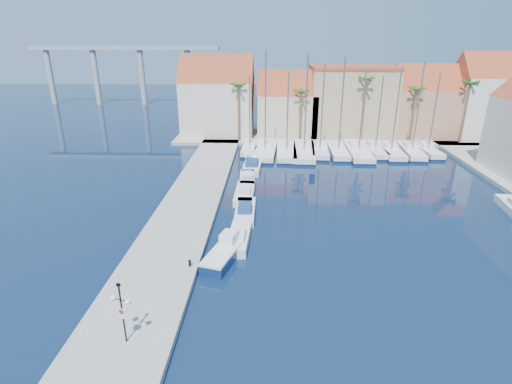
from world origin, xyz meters
TOP-DOWN VIEW (x-y plane):
  - ground at (0.00, 0.00)m, footprint 260.00×260.00m
  - quay_west at (-9.00, 13.50)m, footprint 6.00×77.00m
  - shore_north at (10.00, 48.00)m, footprint 54.00×16.00m
  - lamp_post at (-8.64, -5.15)m, footprint 1.25×0.65m
  - bollard at (-6.60, 2.86)m, footprint 0.20×0.20m
  - fishing_boat at (-4.18, 4.78)m, footprint 3.26×5.71m
  - motorboat_west_0 at (-3.31, 7.46)m, footprint 1.96×5.51m
  - motorboat_west_1 at (-3.11, 13.12)m, footprint 1.92×5.84m
  - motorboat_west_2 at (-3.51, 18.09)m, footprint 2.04×6.25m
  - motorboat_west_3 at (-3.51, 22.72)m, footprint 2.05×5.47m
  - motorboat_west_4 at (-3.11, 28.12)m, footprint 2.60×7.07m
  - motorboat_west_5 at (-3.40, 32.50)m, footprint 2.34×6.08m
  - motorboat_west_6 at (-3.13, 38.42)m, footprint 2.28×6.10m
  - sailboat_0 at (-3.88, 36.83)m, footprint 2.51×8.36m
  - sailboat_1 at (-1.52, 35.90)m, footprint 3.85×12.05m
  - sailboat_2 at (1.64, 35.33)m, footprint 3.02×10.97m
  - sailboat_3 at (4.26, 35.49)m, footprint 3.86×12.12m
  - sailboat_4 at (6.70, 36.23)m, footprint 3.01×9.40m
  - sailboat_5 at (9.37, 35.88)m, footprint 2.63×9.47m
  - sailboat_6 at (12.37, 35.88)m, footprint 3.40×11.71m
  - sailboat_7 at (15.01, 36.62)m, footprint 2.74×8.94m
  - sailboat_8 at (17.32, 36.28)m, footprint 2.99×10.03m
  - sailboat_9 at (20.38, 36.25)m, footprint 3.19×9.61m
  - sailboat_10 at (22.89, 36.71)m, footprint 2.51×8.45m
  - building_0 at (-10.00, 47.00)m, footprint 12.30×9.00m
  - building_1 at (2.00, 47.00)m, footprint 10.30×8.00m
  - building_2 at (13.00, 48.00)m, footprint 14.20×10.20m
  - building_3 at (25.00, 47.00)m, footprint 10.30×8.00m
  - building_4 at (34.00, 46.00)m, footprint 8.30×8.00m
  - palm_0 at (-6.00, 42.00)m, footprint 2.60×2.60m
  - palm_1 at (4.00, 42.00)m, footprint 2.60×2.60m
  - palm_2 at (14.00, 42.00)m, footprint 2.60×2.60m
  - palm_3 at (22.00, 42.00)m, footprint 2.60×2.60m
  - palm_4 at (30.00, 42.00)m, footprint 2.60×2.60m
  - viaduct at (-39.07, 82.00)m, footprint 48.00×2.20m

SIDE VIEW (x-z plane):
  - ground at x=0.00m, z-range 0.00..0.00m
  - quay_west at x=-9.00m, z-range 0.00..0.50m
  - shore_north at x=10.00m, z-range 0.00..0.50m
  - motorboat_west_0 at x=-3.31m, z-range -0.19..1.21m
  - motorboat_west_1 at x=-3.11m, z-range -0.19..1.21m
  - motorboat_west_4 at x=-3.11m, z-range -0.19..1.21m
  - motorboat_west_2 at x=-3.51m, z-range -0.19..1.21m
  - motorboat_west_3 at x=-3.51m, z-range -0.19..1.21m
  - motorboat_west_5 at x=-3.40m, z-range -0.19..1.21m
  - motorboat_west_6 at x=-3.13m, z-range -0.19..1.21m
  - sailboat_6 at x=12.37m, z-range -5.56..6.69m
  - sailboat_2 at x=1.64m, z-range -5.49..6.62m
  - sailboat_3 at x=4.26m, z-range -6.59..7.75m
  - sailboat_1 at x=-1.52m, z-range -6.83..8.01m
  - sailboat_8 at x=17.32m, z-range -5.80..6.97m
  - sailboat_7 at x=15.01m, z-range -5.13..6.31m
  - sailboat_0 at x=-3.88m, z-range -5.09..6.29m
  - sailboat_4 at x=6.70m, z-range -5.92..7.13m
  - sailboat_10 at x=22.89m, z-range -5.33..6.54m
  - sailboat_9 at x=20.38m, z-range -6.10..7.31m
  - sailboat_5 at x=9.37m, z-range -6.38..7.62m
  - fishing_boat at x=-4.18m, z-range -0.32..1.58m
  - bollard at x=-6.60m, z-range 0.50..1.00m
  - lamp_post at x=-8.64m, z-range 1.10..4.94m
  - building_1 at x=2.00m, z-range -0.20..10.80m
  - building_3 at x=25.00m, z-range -0.14..11.86m
  - building_2 at x=13.00m, z-range 0.51..12.01m
  - building_0 at x=-10.00m, z-range -0.23..13.27m
  - building_4 at x=34.00m, z-range -0.03..13.97m
  - palm_1 at x=4.00m, z-range 3.56..12.71m
  - palm_3 at x=22.00m, z-range 3.78..13.43m
  - palm_0 at x=-6.00m, z-range 4.00..14.15m
  - palm_4 at x=30.00m, z-range 4.22..14.87m
  - palm_2 at x=14.00m, z-range 4.44..15.59m
  - viaduct at x=-39.07m, z-range 3.02..17.47m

